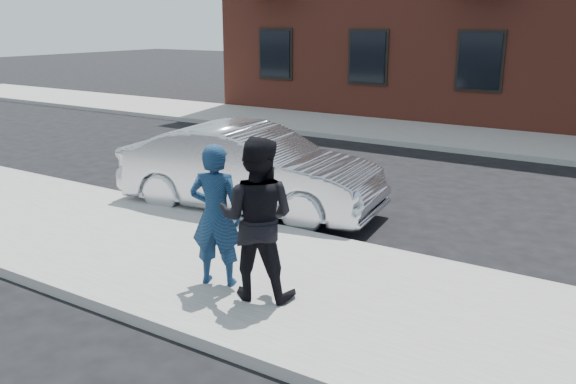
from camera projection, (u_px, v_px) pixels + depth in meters
The scene contains 8 objects.
ground at pixel (210, 262), 8.95m from camera, with size 100.00×100.00×0.00m, color black.
near_sidewalk at pixel (199, 262), 8.73m from camera, with size 50.00×3.50×0.15m, color gray.
near_curb at pixel (269, 228), 10.19m from camera, with size 50.00×0.10×0.15m, color #999691.
far_sidewalk at pixel (454, 137), 18.05m from camera, with size 50.00×3.50×0.15m, color gray.
far_curb at pixel (433, 148), 16.59m from camera, with size 50.00×0.10×0.15m, color #999691.
silver_sedan at pixel (250, 170), 11.08m from camera, with size 1.69×4.84×1.59m, color #B7BABF.
man_hoodie at pixel (216, 215), 7.63m from camera, with size 0.78×0.64×1.83m.
man_peacoat at pixel (257, 218), 7.26m from camera, with size 1.15×1.01×1.99m.
Camera 1 is at (5.46, -6.40, 3.42)m, focal length 38.00 mm.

